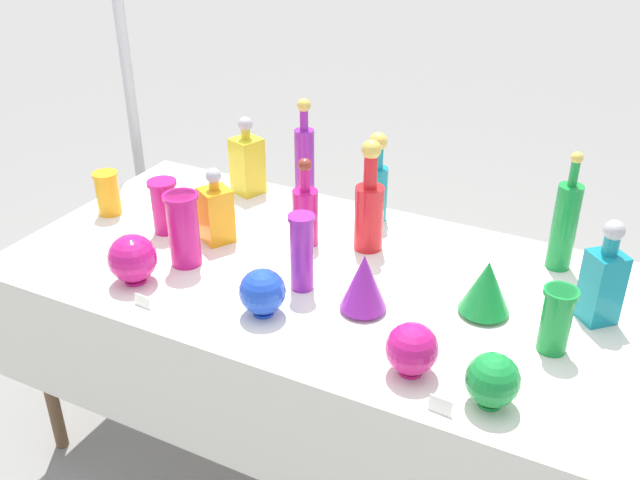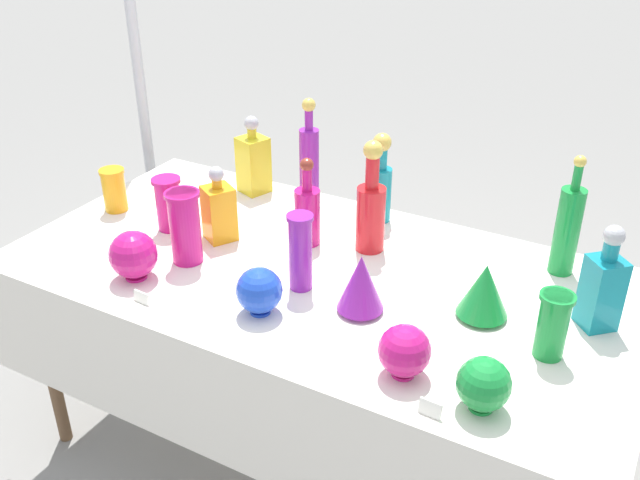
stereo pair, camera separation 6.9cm
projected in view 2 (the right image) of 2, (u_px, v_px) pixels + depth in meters
The scene contains 25 objects.
ground_plane at pixel (320, 454), 2.50m from camera, with size 40.00×40.00×0.00m, color gray.
display_table at pixel (313, 294), 2.13m from camera, with size 1.88×0.95×0.76m.
tall_bottle_0 at pixel (568, 228), 2.05m from camera, with size 0.07×0.07×0.37m.
tall_bottle_1 at pixel (371, 208), 2.17m from camera, with size 0.09×0.09×0.36m.
tall_bottle_2 at pixel (307, 212), 2.22m from camera, with size 0.08×0.08×0.29m.
tall_bottle_3 at pixel (380, 184), 2.35m from camera, with size 0.08×0.08×0.31m.
tall_bottle_4 at pixel (309, 164), 2.42m from camera, with size 0.07×0.07×0.39m.
square_decanter_0 at pixel (219, 210), 2.25m from camera, with size 0.12×0.12×0.25m.
square_decanter_1 at pixel (253, 161), 2.56m from camera, with size 0.12×0.12×0.29m.
square_decanter_2 at pixel (603, 286), 1.82m from camera, with size 0.12×0.12×0.30m.
slender_vase_0 at pixel (300, 250), 1.99m from camera, with size 0.08×0.08×0.23m.
slender_vase_1 at pixel (114, 188), 2.44m from camera, with size 0.09×0.09×0.15m.
slender_vase_2 at pixel (168, 202), 2.31m from camera, with size 0.09×0.09×0.18m.
slender_vase_3 at pixel (553, 323), 1.73m from camera, with size 0.09×0.09×0.18m.
slender_vase_4 at pixel (185, 225), 2.12m from camera, with size 0.11×0.11×0.23m.
fluted_vase_0 at pixel (484, 290), 1.87m from camera, with size 0.14×0.14×0.16m.
fluted_vase_1 at pixel (361, 283), 1.90m from camera, with size 0.13×0.13×0.17m.
round_bowl_0 at pixel (133, 255), 2.05m from camera, with size 0.14×0.14×0.15m.
round_bowl_1 at pixel (259, 291), 1.90m from camera, with size 0.13×0.13×0.13m.
round_bowl_2 at pixel (405, 351), 1.67m from camera, with size 0.13×0.13×0.13m.
round_bowl_3 at pixel (484, 384), 1.57m from camera, with size 0.12×0.12×0.13m.
price_tag_left at pixel (141, 297), 1.97m from camera, with size 0.05×0.01×0.03m, color white.
price_tag_center at pixel (430, 408), 1.58m from camera, with size 0.05×0.01×0.04m, color white.
cardboard_box_behind_left at pixel (403, 298), 3.13m from camera, with size 0.47×0.41×0.34m.
canopy_pole at pixel (145, 121), 2.97m from camera, with size 0.18×0.18×2.24m.
Camera 2 is at (0.88, -1.60, 1.87)m, focal length 40.00 mm.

